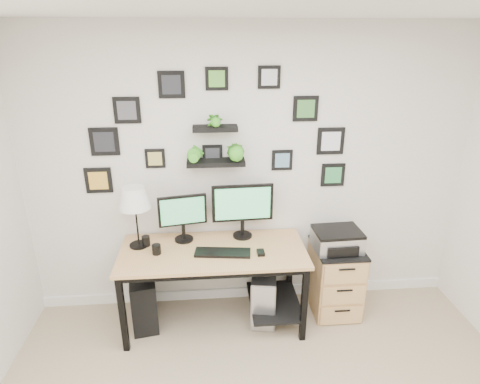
{
  "coord_description": "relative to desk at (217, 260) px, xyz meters",
  "views": [
    {
      "loc": [
        -0.37,
        -1.4,
        2.48
      ],
      "look_at": [
        -0.1,
        1.83,
        1.2
      ],
      "focal_mm": 30.0,
      "sensor_mm": 36.0,
      "label": 1
    }
  ],
  "objects": [
    {
      "name": "monitor_right",
      "position": [
        0.24,
        0.19,
        0.42
      ],
      "size": [
        0.55,
        0.18,
        0.51
      ],
      "color": "black",
      "rests_on": "desk"
    },
    {
      "name": "printer",
      "position": [
        1.08,
        0.03,
        0.14
      ],
      "size": [
        0.42,
        0.35,
        0.19
      ],
      "color": "silver",
      "rests_on": "file_cabinet"
    },
    {
      "name": "mug",
      "position": [
        -0.51,
        -0.06,
        0.17
      ],
      "size": [
        0.08,
        0.08,
        0.08
      ],
      "primitive_type": "cylinder",
      "color": "black",
      "rests_on": "desk"
    },
    {
      "name": "mouse",
      "position": [
        0.36,
        -0.14,
        0.14
      ],
      "size": [
        0.06,
        0.09,
        0.03
      ],
      "primitive_type": "cube",
      "rotation": [
        0.0,
        0.0,
        0.02
      ],
      "color": "black",
      "rests_on": "desk"
    },
    {
      "name": "pc_tower_black",
      "position": [
        -0.68,
        0.03,
        -0.38
      ],
      "size": [
        0.3,
        0.52,
        0.49
      ],
      "primitive_type": "cube",
      "rotation": [
        0.0,
        0.0,
        0.17
      ],
      "color": "black",
      "rests_on": "ground"
    },
    {
      "name": "file_cabinet",
      "position": [
        1.11,
        0.06,
        -0.29
      ],
      "size": [
        0.43,
        0.53,
        0.67
      ],
      "color": "tan",
      "rests_on": "ground"
    },
    {
      "name": "room",
      "position": [
        0.31,
        0.32,
        -0.58
      ],
      "size": [
        4.0,
        4.0,
        4.0
      ],
      "color": "tan",
      "rests_on": "ground"
    },
    {
      "name": "desk",
      "position": [
        0.0,
        0.0,
        0.0
      ],
      "size": [
        1.6,
        0.7,
        0.75
      ],
      "color": "tan",
      "rests_on": "ground"
    },
    {
      "name": "table_lamp",
      "position": [
        -0.68,
        0.09,
        0.56
      ],
      "size": [
        0.27,
        0.27,
        0.55
      ],
      "color": "black",
      "rests_on": "desk"
    },
    {
      "name": "keyboard",
      "position": [
        0.04,
        -0.11,
        0.14
      ],
      "size": [
        0.48,
        0.21,
        0.02
      ],
      "primitive_type": "cube",
      "rotation": [
        0.0,
        0.0,
        -0.13
      ],
      "color": "black",
      "rests_on": "desk"
    },
    {
      "name": "pc_tower_grey",
      "position": [
        0.42,
        0.01,
        -0.38
      ],
      "size": [
        0.3,
        0.52,
        0.49
      ],
      "color": "gray",
      "rests_on": "ground"
    },
    {
      "name": "monitor_left",
      "position": [
        -0.29,
        0.16,
        0.38
      ],
      "size": [
        0.42,
        0.19,
        0.43
      ],
      "color": "black",
      "rests_on": "desk"
    },
    {
      "name": "pen_cup",
      "position": [
        -0.62,
        0.09,
        0.17
      ],
      "size": [
        0.07,
        0.07,
        0.09
      ],
      "primitive_type": "cylinder",
      "color": "black",
      "rests_on": "desk"
    },
    {
      "name": "wall_decor",
      "position": [
        0.03,
        0.27,
        1.03
      ],
      "size": [
        2.32,
        0.18,
        1.07
      ],
      "color": "black",
      "rests_on": "ground"
    }
  ]
}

